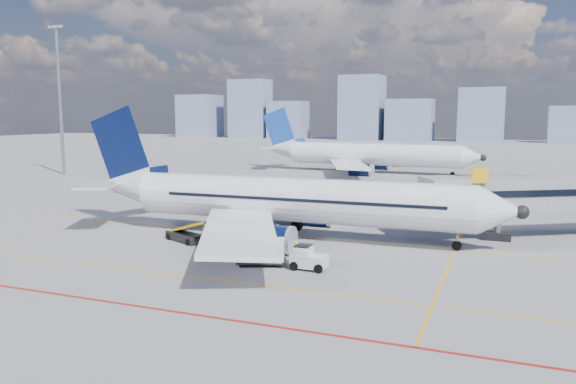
% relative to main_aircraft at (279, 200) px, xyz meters
% --- Properties ---
extents(ground, '(420.00, 420.00, 0.00)m').
position_rel_main_aircraft_xyz_m(ground, '(0.71, -7.45, -3.22)').
color(ground, slate).
rests_on(ground, ground).
extents(apron_markings, '(90.00, 35.12, 0.01)m').
position_rel_main_aircraft_xyz_m(apron_markings, '(0.13, -11.36, -3.22)').
color(apron_markings, orange).
rests_on(apron_markings, ground).
extents(floodlight_mast_nw, '(3.20, 0.61, 25.45)m').
position_rel_main_aircraft_xyz_m(floodlight_mast_nw, '(-54.29, 32.54, 10.37)').
color(floodlight_mast_nw, gray).
rests_on(floodlight_mast_nw, ground).
extents(distant_skyline, '(238.59, 15.76, 30.64)m').
position_rel_main_aircraft_xyz_m(distant_skyline, '(-7.08, 182.55, 7.88)').
color(distant_skyline, slate).
rests_on(distant_skyline, ground).
extents(main_aircraft, '(39.30, 34.24, 11.45)m').
position_rel_main_aircraft_xyz_m(main_aircraft, '(0.00, 0.00, 0.00)').
color(main_aircraft, silver).
rests_on(main_aircraft, ground).
extents(second_aircraft, '(41.72, 36.33, 12.17)m').
position_rel_main_aircraft_xyz_m(second_aircraft, '(-6.22, 55.72, -0.00)').
color(second_aircraft, silver).
rests_on(second_aircraft, ground).
extents(baggage_tug, '(2.44, 1.48, 1.68)m').
position_rel_main_aircraft_xyz_m(baggage_tug, '(5.75, -8.96, -2.42)').
color(baggage_tug, silver).
rests_on(baggage_tug, ground).
extents(cargo_dolly, '(3.77, 2.59, 1.89)m').
position_rel_main_aircraft_xyz_m(cargo_dolly, '(2.38, -9.18, -2.18)').
color(cargo_dolly, black).
rests_on(cargo_dolly, ground).
extents(belt_loader, '(5.43, 3.36, 2.24)m').
position_rel_main_aircraft_xyz_m(belt_loader, '(-6.54, -4.74, -2.64)').
color(belt_loader, black).
rests_on(belt_loader, ground).
extents(ramp_worker, '(0.66, 0.74, 1.69)m').
position_rel_main_aircraft_xyz_m(ramp_worker, '(4.62, -8.10, -2.37)').
color(ramp_worker, yellow).
rests_on(ramp_worker, ground).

